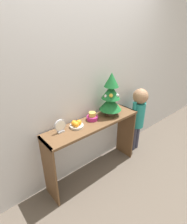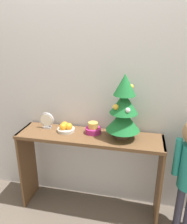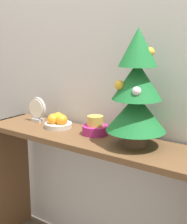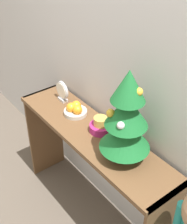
% 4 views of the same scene
% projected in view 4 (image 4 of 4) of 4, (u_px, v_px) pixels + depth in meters
% --- Properties ---
extents(ground_plane, '(12.00, 12.00, 0.00)m').
position_uv_depth(ground_plane, '(74.00, 224.00, 2.35)').
color(ground_plane, brown).
extents(back_wall, '(7.00, 0.05, 2.50)m').
position_uv_depth(back_wall, '(120.00, 58.00, 1.82)').
color(back_wall, silver).
rests_on(back_wall, ground_plane).
extents(console_table, '(1.30, 0.33, 0.80)m').
position_uv_depth(console_table, '(91.00, 153.00, 2.08)').
color(console_table, brown).
rests_on(console_table, ground_plane).
extents(mini_tree, '(0.29, 0.29, 0.56)m').
position_uv_depth(mini_tree, '(126.00, 119.00, 1.63)').
color(mini_tree, '#4C3828').
rests_on(mini_tree, console_table).
extents(fruit_bowl, '(0.16, 0.16, 0.08)m').
position_uv_depth(fruit_bowl, '(75.00, 110.00, 2.12)').
color(fruit_bowl, '#B7B2A8').
rests_on(fruit_bowl, console_table).
extents(singing_bowl, '(0.14, 0.14, 0.10)m').
position_uv_depth(singing_bowl, '(100.00, 126.00, 1.96)').
color(singing_bowl, '#9E2366').
rests_on(singing_bowl, console_table).
extents(desk_clock, '(0.14, 0.04, 0.16)m').
position_uv_depth(desk_clock, '(62.00, 91.00, 2.23)').
color(desk_clock, '#B2B2B7').
rests_on(desk_clock, console_table).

